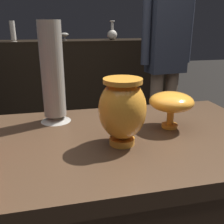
{
  "coord_description": "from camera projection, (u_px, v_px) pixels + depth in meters",
  "views": [
    {
      "loc": [
        -0.15,
        -0.79,
        1.17
      ],
      "look_at": [
        0.03,
        -0.03,
        0.9
      ],
      "focal_mm": 41.63,
      "sensor_mm": 36.0,
      "label": 1
    }
  ],
  "objects": [
    {
      "name": "back_display_shelf",
      "position": [
        67.0,
        84.0,
        3.01
      ],
      "size": [
        2.6,
        0.4,
        0.99
      ],
      "color": "black",
      "rests_on": "ground_plane"
    },
    {
      "name": "vase_centerpiece",
      "position": [
        122.0,
        109.0,
        0.8
      ],
      "size": [
        0.15,
        0.15,
        0.21
      ],
      "color": "orange",
      "rests_on": "display_plinth"
    },
    {
      "name": "vase_tall_behind",
      "position": [
        171.0,
        103.0,
        0.94
      ],
      "size": [
        0.16,
        0.16,
        0.13
      ],
      "color": "orange",
      "rests_on": "display_plinth"
    },
    {
      "name": "vase_left_accent",
      "position": [
        53.0,
        76.0,
        0.97
      ],
      "size": [
        0.12,
        0.12,
        0.38
      ],
      "color": "gray",
      "rests_on": "display_plinth"
    },
    {
      "name": "shelf_vase_far_right",
      "position": [
        153.0,
        33.0,
        3.08
      ],
      "size": [
        0.08,
        0.08,
        0.13
      ],
      "color": "red",
      "rests_on": "back_display_shelf"
    },
    {
      "name": "shelf_vase_left",
      "position": [
        13.0,
        31.0,
        2.64
      ],
      "size": [
        0.06,
        0.06,
        0.2
      ],
      "color": "silver",
      "rests_on": "back_display_shelf"
    },
    {
      "name": "shelf_vase_center",
      "position": [
        65.0,
        35.0,
        2.79
      ],
      "size": [
        0.09,
        0.09,
        0.08
      ],
      "color": "gray",
      "rests_on": "back_display_shelf"
    },
    {
      "name": "shelf_vase_right",
      "position": [
        112.0,
        34.0,
        2.87
      ],
      "size": [
        0.11,
        0.11,
        0.2
      ],
      "color": "silver",
      "rests_on": "back_display_shelf"
    },
    {
      "name": "visitor_near_right",
      "position": [
        166.0,
        56.0,
        2.21
      ],
      "size": [
        0.47,
        0.22,
        1.55
      ],
      "rotation": [
        0.0,
        0.0,
        3.26
      ],
      "color": "#846B56",
      "rests_on": "ground_plane"
    }
  ]
}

